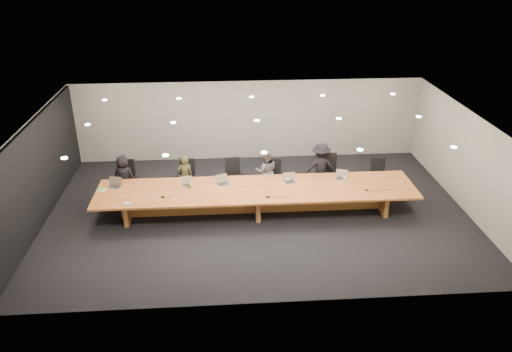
{
  "coord_description": "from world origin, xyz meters",
  "views": [
    {
      "loc": [
        -0.93,
        -12.52,
        7.09
      ],
      "look_at": [
        0.0,
        0.3,
        1.0
      ],
      "focal_mm": 35.0,
      "sensor_mm": 36.0,
      "label": 1
    }
  ],
  "objects_px": {
    "chair_right": "(329,173)",
    "laptop_d": "(290,178)",
    "laptop_a": "(114,183)",
    "chair_mid_right": "(275,176)",
    "chair_mid_left": "(234,176)",
    "person_b": "(185,176)",
    "laptop_e": "(341,175)",
    "paper_cup_near": "(288,180)",
    "mic_right": "(367,190)",
    "paper_cup_far": "(345,179)",
    "mic_left": "(163,197)",
    "laptop_c": "(223,180)",
    "amber_mug": "(189,186)",
    "chair_left": "(186,177)",
    "chair_far_right": "(378,174)",
    "water_bottle": "(191,186)",
    "person_d": "(320,167)",
    "mic_center": "(268,197)",
    "laptop_b": "(187,182)",
    "conference_table": "(257,196)",
    "chair_far_left": "(128,178)",
    "av_box": "(128,204)",
    "person_c": "(266,171)",
    "person_a": "(124,177)"
  },
  "relations": [
    {
      "from": "chair_right",
      "to": "laptop_d",
      "type": "height_order",
      "value": "chair_right"
    },
    {
      "from": "chair_mid_left",
      "to": "person_d",
      "type": "relative_size",
      "value": 0.7
    },
    {
      "from": "paper_cup_far",
      "to": "av_box",
      "type": "distance_m",
      "value": 6.18
    },
    {
      "from": "laptop_c",
      "to": "amber_mug",
      "type": "distance_m",
      "value": 0.97
    },
    {
      "from": "chair_right",
      "to": "person_d",
      "type": "bearing_deg",
      "value": 175.44
    },
    {
      "from": "conference_table",
      "to": "chair_mid_right",
      "type": "distance_m",
      "value": 1.38
    },
    {
      "from": "chair_left",
      "to": "mic_left",
      "type": "height_order",
      "value": "chair_left"
    },
    {
      "from": "paper_cup_far",
      "to": "mic_left",
      "type": "bearing_deg",
      "value": -172.46
    },
    {
      "from": "person_c",
      "to": "laptop_e",
      "type": "height_order",
      "value": "person_c"
    },
    {
      "from": "chair_right",
      "to": "water_bottle",
      "type": "distance_m",
      "value": 4.32
    },
    {
      "from": "chair_left",
      "to": "mic_left",
      "type": "xyz_separation_m",
      "value": [
        -0.54,
        -1.63,
        0.21
      ]
    },
    {
      "from": "chair_mid_left",
      "to": "person_b",
      "type": "bearing_deg",
      "value": -179.11
    },
    {
      "from": "person_d",
      "to": "laptop_c",
      "type": "bearing_deg",
      "value": 13.64
    },
    {
      "from": "laptop_b",
      "to": "mic_center",
      "type": "relative_size",
      "value": 2.38
    },
    {
      "from": "laptop_b",
      "to": "laptop_c",
      "type": "height_order",
      "value": "laptop_c"
    },
    {
      "from": "laptop_c",
      "to": "paper_cup_near",
      "type": "xyz_separation_m",
      "value": [
        1.87,
        0.07,
        -0.09
      ]
    },
    {
      "from": "av_box",
      "to": "laptop_c",
      "type": "bearing_deg",
      "value": 28.67
    },
    {
      "from": "mic_center",
      "to": "laptop_b",
      "type": "bearing_deg",
      "value": 158.69
    },
    {
      "from": "chair_mid_right",
      "to": "laptop_b",
      "type": "xyz_separation_m",
      "value": [
        -2.63,
        -0.88,
        0.35
      ]
    },
    {
      "from": "laptop_c",
      "to": "laptop_e",
      "type": "relative_size",
      "value": 1.04
    },
    {
      "from": "chair_far_right",
      "to": "person_b",
      "type": "bearing_deg",
      "value": -166.36
    },
    {
      "from": "laptop_a",
      "to": "laptop_d",
      "type": "height_order",
      "value": "laptop_a"
    },
    {
      "from": "chair_left",
      "to": "mic_right",
      "type": "xyz_separation_m",
      "value": [
        5.13,
        -1.63,
        0.21
      ]
    },
    {
      "from": "chair_far_left",
      "to": "water_bottle",
      "type": "relative_size",
      "value": 5.72
    },
    {
      "from": "mic_center",
      "to": "person_d",
      "type": "bearing_deg",
      "value": 45.02
    },
    {
      "from": "chair_mid_left",
      "to": "mic_left",
      "type": "xyz_separation_m",
      "value": [
        -1.99,
        -1.68,
        0.22
      ]
    },
    {
      "from": "person_c",
      "to": "mic_left",
      "type": "height_order",
      "value": "person_c"
    },
    {
      "from": "laptop_a",
      "to": "av_box",
      "type": "bearing_deg",
      "value": -46.93
    },
    {
      "from": "chair_left",
      "to": "chair_far_right",
      "type": "xyz_separation_m",
      "value": [
        5.95,
        -0.05,
        -0.06
      ]
    },
    {
      "from": "laptop_d",
      "to": "water_bottle",
      "type": "distance_m",
      "value": 2.85
    },
    {
      "from": "chair_far_left",
      "to": "paper_cup_far",
      "type": "xyz_separation_m",
      "value": [
        6.42,
        -0.99,
        0.24
      ]
    },
    {
      "from": "chair_right",
      "to": "laptop_e",
      "type": "xyz_separation_m",
      "value": [
        0.2,
        -0.78,
        0.28
      ]
    },
    {
      "from": "chair_far_left",
      "to": "person_a",
      "type": "bearing_deg",
      "value": -135.36
    },
    {
      "from": "chair_right",
      "to": "paper_cup_far",
      "type": "bearing_deg",
      "value": -66.06
    },
    {
      "from": "laptop_d",
      "to": "person_d",
      "type": "bearing_deg",
      "value": 33.13
    },
    {
      "from": "chair_mid_left",
      "to": "water_bottle",
      "type": "bearing_deg",
      "value": -142.31
    },
    {
      "from": "chair_mid_left",
      "to": "chair_far_left",
      "type": "bearing_deg",
      "value": 173.22
    },
    {
      "from": "laptop_e",
      "to": "paper_cup_near",
      "type": "xyz_separation_m",
      "value": [
        -1.58,
        -0.04,
        -0.08
      ]
    },
    {
      "from": "laptop_a",
      "to": "av_box",
      "type": "xyz_separation_m",
      "value": [
        0.54,
        -1.01,
        -0.13
      ]
    },
    {
      "from": "chair_mid_left",
      "to": "person_d",
      "type": "height_order",
      "value": "person_d"
    },
    {
      "from": "chair_mid_left",
      "to": "mic_left",
      "type": "bearing_deg",
      "value": -146.6
    },
    {
      "from": "paper_cup_near",
      "to": "amber_mug",
      "type": "bearing_deg",
      "value": -176.53
    },
    {
      "from": "laptop_a",
      "to": "chair_mid_right",
      "type": "bearing_deg",
      "value": 25.71
    },
    {
      "from": "chair_mid_left",
      "to": "mic_right",
      "type": "relative_size",
      "value": 9.97
    },
    {
      "from": "chair_right",
      "to": "av_box",
      "type": "xyz_separation_m",
      "value": [
        -5.81,
        -1.87,
        0.16
      ]
    },
    {
      "from": "chair_far_left",
      "to": "laptop_e",
      "type": "xyz_separation_m",
      "value": [
        6.33,
        -0.92,
        0.33
      ]
    },
    {
      "from": "paper_cup_near",
      "to": "person_b",
      "type": "bearing_deg",
      "value": 165.87
    },
    {
      "from": "chair_left",
      "to": "laptop_e",
      "type": "height_order",
      "value": "chair_left"
    },
    {
      "from": "chair_right",
      "to": "person_b",
      "type": "height_order",
      "value": "person_b"
    },
    {
      "from": "chair_mid_left",
      "to": "mic_center",
      "type": "xyz_separation_m",
      "value": [
        0.88,
        -1.88,
        0.22
      ]
    }
  ]
}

